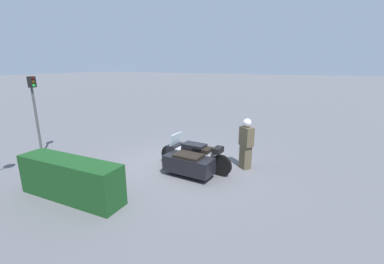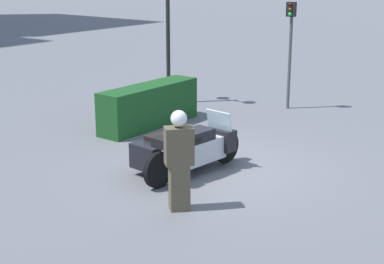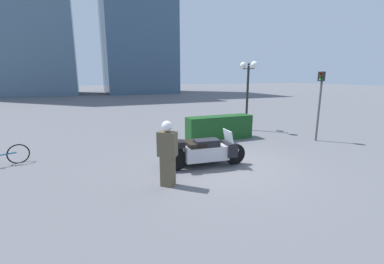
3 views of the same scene
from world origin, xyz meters
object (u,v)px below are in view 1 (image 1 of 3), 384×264
police_motorcycle (189,159)px  hedge_bush_curbside (71,179)px  officer_rider (246,143)px  traffic_light_near (35,104)px

police_motorcycle → hedge_bush_curbside: size_ratio=0.87×
police_motorcycle → officer_rider: (-1.59, -1.15, 0.44)m
police_motorcycle → traffic_light_near: traffic_light_near is taller
traffic_light_near → hedge_bush_curbside: bearing=-31.9°
officer_rider → traffic_light_near: bearing=145.8°
traffic_light_near → officer_rider: bearing=9.4°
hedge_bush_curbside → traffic_light_near: size_ratio=1.01×
hedge_bush_curbside → traffic_light_near: (3.88, -1.90, 1.48)m
hedge_bush_curbside → police_motorcycle: bearing=-127.0°
police_motorcycle → hedge_bush_curbside: 3.52m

